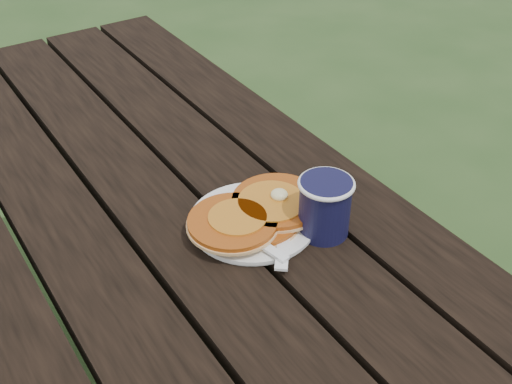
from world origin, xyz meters
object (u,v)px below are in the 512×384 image
picnic_table (190,375)px  plate (253,222)px  pancake_stack (257,213)px  coffee_cup (325,204)px

picnic_table → plate: (0.11, -0.06, 0.39)m
pancake_stack → coffee_cup: (0.08, -0.07, 0.03)m
picnic_table → pancake_stack: (0.12, -0.06, 0.41)m
plate → pancake_stack: bearing=-33.6°
picnic_table → pancake_stack: bearing=-28.7°
picnic_table → plate: plate is taller
plate → pancake_stack: size_ratio=0.86×
coffee_cup → picnic_table: bearing=145.0°
plate → coffee_cup: 0.13m
plate → coffee_cup: coffee_cup is taller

